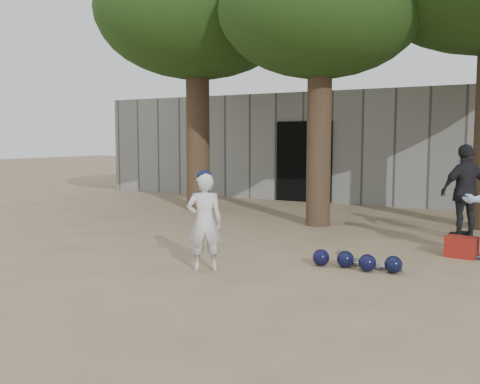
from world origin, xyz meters
The scene contains 7 objects.
ground centered at (0.00, 0.00, 0.00)m, with size 70.00×70.00×0.00m, color #937C5E.
boy_player centered at (0.63, -0.01, 0.64)m, with size 0.47×0.31×1.29m, color silver.
spectator_dark centered at (3.34, 4.09, 0.82)m, with size 0.96×0.40×1.64m, color black.
red_bag centered at (3.49, 2.50, 0.15)m, with size 0.42×0.32×0.30m, color #A02615.
back_building centered at (0.00, 10.33, 1.50)m, with size 16.00×5.24×3.00m.
helmet_row centered at (2.36, 1.01, 0.12)m, with size 1.19×0.30×0.23m.
bat_pile centered at (2.30, 1.38, 0.03)m, with size 1.13×0.79×0.06m.
Camera 1 is at (4.41, -5.82, 1.73)m, focal length 40.00 mm.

